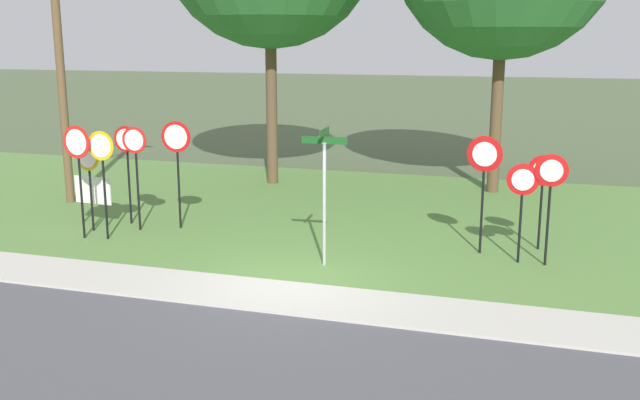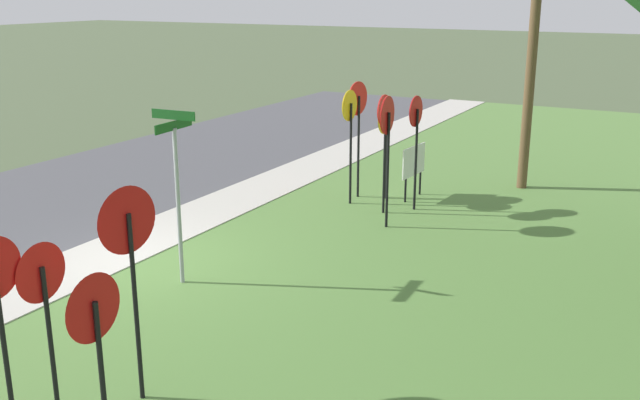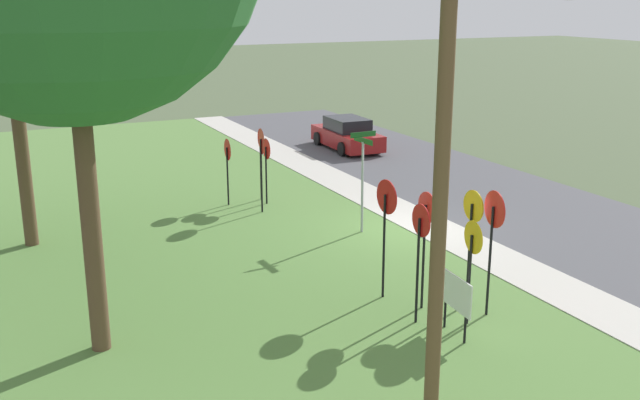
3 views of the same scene
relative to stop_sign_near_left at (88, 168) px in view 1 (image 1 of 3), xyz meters
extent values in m
plane|color=#4C5B3D|center=(5.97, -2.20, -1.64)|extent=(160.00, 160.00, 0.00)
cube|color=#4C4C51|center=(5.97, -7.00, -1.63)|extent=(44.00, 6.40, 0.01)
cube|color=#BCB7AD|center=(5.97, -3.00, -1.61)|extent=(44.00, 1.60, 0.06)
cube|color=#567F3D|center=(5.97, 3.80, -1.62)|extent=(44.00, 12.00, 0.04)
cylinder|color=black|center=(0.00, 0.03, -0.63)|extent=(0.06, 0.06, 1.92)
cylinder|color=gold|center=(0.00, -0.01, 0.28)|extent=(0.68, 0.10, 0.68)
cylinder|color=white|center=(0.00, -0.03, 0.28)|extent=(0.53, 0.07, 0.53)
cylinder|color=black|center=(1.07, 0.44, -0.43)|extent=(0.06, 0.06, 2.32)
cylinder|color=red|center=(1.07, 0.40, 0.68)|extent=(0.66, 0.03, 0.66)
cylinder|color=white|center=(1.07, 0.38, 0.68)|extent=(0.51, 0.01, 0.51)
cylinder|color=black|center=(0.77, -0.52, -0.44)|extent=(0.06, 0.06, 2.31)
cylinder|color=gold|center=(0.77, -0.56, 0.66)|extent=(0.69, 0.04, 0.69)
cylinder|color=white|center=(0.77, -0.58, 0.66)|extent=(0.54, 0.02, 0.54)
cylinder|color=black|center=(0.52, 0.95, -0.47)|extent=(0.06, 0.06, 2.26)
cylinder|color=red|center=(0.52, 0.91, 0.61)|extent=(0.68, 0.05, 0.68)
cylinder|color=white|center=(0.52, 0.89, 0.61)|extent=(0.53, 0.03, 0.53)
cylinder|color=black|center=(1.96, 0.90, -0.40)|extent=(0.06, 0.06, 2.39)
cylinder|color=red|center=(1.96, 0.86, 0.73)|extent=(0.77, 0.06, 0.77)
cylinder|color=white|center=(1.96, 0.84, 0.73)|extent=(0.60, 0.04, 0.60)
cylinder|color=black|center=(0.18, -0.61, -0.40)|extent=(0.06, 0.06, 2.39)
cylinder|color=red|center=(0.18, -0.65, 0.74)|extent=(0.78, 0.13, 0.78)
cylinder|color=white|center=(0.18, -0.67, 0.74)|extent=(0.60, 0.09, 0.61)
cylinder|color=black|center=(9.40, 0.93, -0.44)|extent=(0.06, 0.06, 2.32)
cone|color=red|center=(9.40, 0.89, 0.65)|extent=(0.79, 0.17, 0.79)
cone|color=white|center=(9.40, 0.87, 0.65)|extent=(0.53, 0.11, 0.54)
cylinder|color=black|center=(10.65, 1.61, -0.65)|extent=(0.06, 0.06, 1.89)
cone|color=red|center=(10.65, 1.57, 0.23)|extent=(0.70, 0.04, 0.70)
cone|color=white|center=(10.65, 1.55, 0.23)|extent=(0.47, 0.02, 0.47)
cylinder|color=black|center=(10.25, 0.44, -0.65)|extent=(0.06, 0.06, 1.88)
cone|color=red|center=(10.25, 0.40, 0.22)|extent=(0.68, 0.04, 0.67)
cone|color=white|center=(10.25, 0.38, 0.22)|extent=(0.46, 0.02, 0.46)
cylinder|color=black|center=(10.80, 0.42, -0.54)|extent=(0.06, 0.06, 2.11)
cone|color=red|center=(10.80, 0.38, 0.45)|extent=(0.68, 0.06, 0.68)
cone|color=silver|center=(10.80, 0.35, 0.45)|extent=(0.46, 0.03, 0.46)
cylinder|color=#9EA0A8|center=(6.32, -0.94, -0.30)|extent=(0.07, 0.07, 2.59)
cylinder|color=#9EA0A8|center=(6.32, -0.94, 1.01)|extent=(0.09, 0.09, 0.03)
cube|color=#19511E|center=(6.32, -0.94, 1.07)|extent=(0.96, 0.08, 0.15)
cube|color=#19511E|center=(6.32, -0.94, 1.24)|extent=(0.07, 0.82, 0.15)
cylinder|color=brown|center=(-2.52, 2.61, 3.01)|extent=(0.24, 0.24, 9.21)
cylinder|color=black|center=(-0.71, 0.61, -1.32)|extent=(0.05, 0.05, 0.55)
cylinder|color=black|center=(0.06, 0.55, -1.32)|extent=(0.05, 0.05, 0.55)
cube|color=white|center=(-0.33, 0.58, -0.70)|extent=(1.10, 0.12, 0.70)
cylinder|color=brown|center=(2.13, 7.05, 1.44)|extent=(0.36, 0.36, 6.07)
cylinder|color=brown|center=(9.22, 7.72, 1.24)|extent=(0.36, 0.36, 5.68)
camera|label=1|loc=(10.51, -14.92, 3.12)|focal=40.40mm
camera|label=2|loc=(15.21, 6.51, 3.14)|focal=40.83mm
camera|label=3|loc=(-11.28, 8.77, 4.96)|focal=41.21mm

